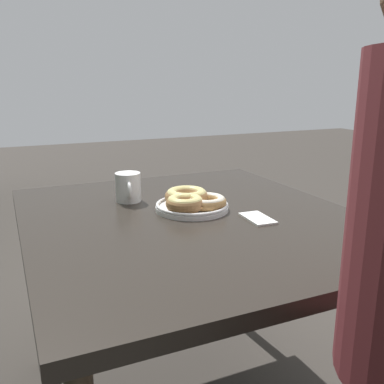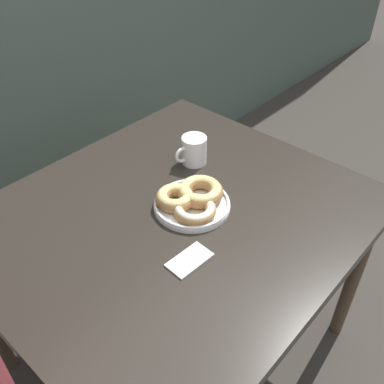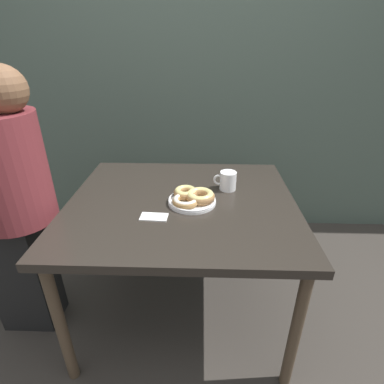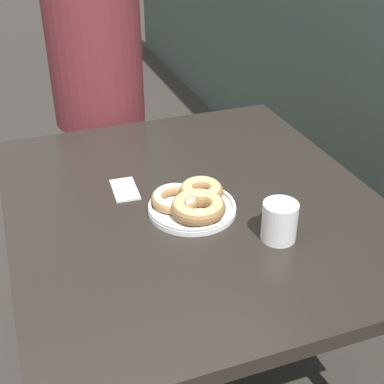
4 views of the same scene
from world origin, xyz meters
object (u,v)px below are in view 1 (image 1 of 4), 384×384
donut_plate (192,201)px  coffee_mug (128,187)px  napkin (258,218)px  dining_table (192,236)px

donut_plate → coffee_mug: coffee_mug is taller
coffee_mug → napkin: 0.46m
coffee_mug → donut_plate: bearing=-139.6°
dining_table → coffee_mug: (0.24, 0.13, 0.12)m
donut_plate → coffee_mug: size_ratio=1.94×
coffee_mug → napkin: bearing=-139.5°
dining_table → napkin: bearing=-124.9°
napkin → coffee_mug: bearing=40.5°
dining_table → coffee_mug: 0.30m
donut_plate → napkin: donut_plate is taller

